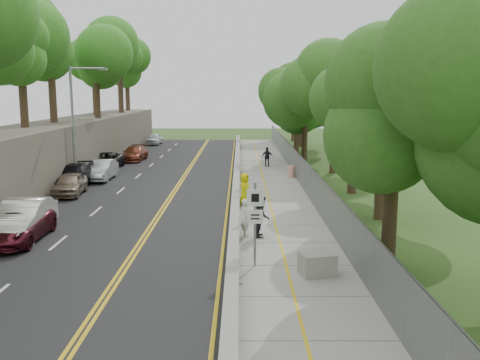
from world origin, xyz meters
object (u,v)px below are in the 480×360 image
at_px(concrete_block, 317,264).
at_px(streetlight, 76,117).
at_px(signpost, 255,215).
at_px(construction_barrel, 291,172).
at_px(car_2, 15,226).
at_px(painter_0, 244,189).
at_px(person_far, 267,157).
at_px(car_1, 23,219).

bearing_deg(concrete_block, streetlight, 127.20).
relative_size(streetlight, signpost, 2.58).
bearing_deg(construction_barrel, car_2, -128.12).
distance_m(car_2, painter_0, 12.29).
distance_m(painter_0, person_far, 15.46).
bearing_deg(signpost, person_far, 86.14).
bearing_deg(person_far, signpost, 93.64).
bearing_deg(streetlight, person_far, 33.96).
bearing_deg(car_2, person_far, 60.88).
xyz_separation_m(painter_0, person_far, (2.05, 15.33, -0.06)).
xyz_separation_m(signpost, construction_barrel, (3.25, 20.21, -1.49)).
relative_size(concrete_block, painter_0, 0.66).
relative_size(signpost, construction_barrel, 3.63).
bearing_deg(car_1, painter_0, 30.83).
xyz_separation_m(construction_barrel, car_1, (-13.30, -16.31, 0.38)).
relative_size(construction_barrel, concrete_block, 0.73).
bearing_deg(construction_barrel, painter_0, -110.31).
relative_size(signpost, car_1, 0.62).
bearing_deg(person_far, painter_0, 89.88).
bearing_deg(streetlight, car_2, -84.16).
distance_m(concrete_block, car_2, 12.95).
distance_m(streetlight, signpost, 20.72).
relative_size(streetlight, painter_0, 4.49).
bearing_deg(car_1, person_far, 58.11).
height_order(streetlight, person_far, streetlight).
xyz_separation_m(streetlight, signpost, (11.51, -17.02, -2.68)).
bearing_deg(car_2, streetlight, 94.24).
distance_m(streetlight, car_1, 13.72).
bearing_deg(construction_barrel, signpost, -99.13).
xyz_separation_m(signpost, concrete_block, (2.15, -0.98, -1.52)).
xyz_separation_m(streetlight, car_2, (1.41, -13.81, -3.93)).
height_order(car_1, car_2, car_1).
height_order(streetlight, construction_barrel, streetlight).
xyz_separation_m(concrete_block, person_far, (-0.40, 26.93, 0.44)).
relative_size(streetlight, person_far, 4.84).
distance_m(concrete_block, car_1, 13.15).
bearing_deg(painter_0, car_2, 147.72).
xyz_separation_m(signpost, person_far, (1.75, 25.95, -1.09)).
height_order(construction_barrel, painter_0, painter_0).
xyz_separation_m(streetlight, person_far, (13.26, 8.93, -3.76)).
bearing_deg(construction_barrel, concrete_block, -92.97).
bearing_deg(car_1, construction_barrel, 47.07).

